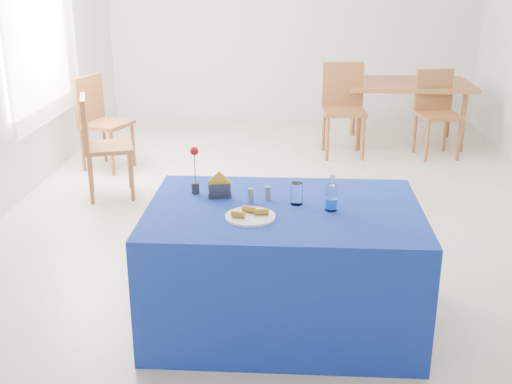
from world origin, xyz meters
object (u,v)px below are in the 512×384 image
(oak_table, at_px, (408,88))
(chair_bg_left, at_px, (343,102))
(plate, at_px, (250,217))
(chair_win_a, at_px, (98,140))
(chair_win_b, at_px, (99,116))
(blue_table, at_px, (283,266))
(chair_bg_right, at_px, (436,107))
(water_bottle, at_px, (331,198))

(oak_table, bearing_deg, chair_bg_left, -148.22)
(plate, bearing_deg, oak_table, 70.32)
(chair_win_a, xyz_separation_m, chair_win_b, (-0.26, 0.91, 0.01))
(blue_table, height_order, oak_table, blue_table)
(chair_bg_right, bearing_deg, chair_win_b, 179.84)
(blue_table, relative_size, water_bottle, 7.44)
(plate, xyz_separation_m, water_bottle, (0.45, 0.15, 0.06))
(blue_table, distance_m, oak_table, 4.51)
(chair_bg_right, xyz_separation_m, chair_win_b, (-3.68, -0.72, 0.01))
(plate, xyz_separation_m, chair_bg_right, (1.84, 3.97, -0.21))
(water_bottle, height_order, chair_bg_right, water_bottle)
(plate, distance_m, chair_bg_right, 4.38)
(water_bottle, bearing_deg, blue_table, 174.74)
(chair_win_a, relative_size, chair_win_b, 0.98)
(chair_bg_left, bearing_deg, chair_win_b, -168.63)
(water_bottle, relative_size, chair_bg_left, 0.21)
(plate, bearing_deg, chair_win_a, 123.97)
(plate, bearing_deg, water_bottle, 18.49)
(blue_table, height_order, chair_win_a, chair_win_a)
(blue_table, relative_size, chair_win_b, 1.62)
(oak_table, height_order, chair_bg_right, chair_bg_right)
(oak_table, bearing_deg, chair_win_a, -146.20)
(plate, relative_size, water_bottle, 1.32)
(blue_table, bearing_deg, water_bottle, -5.26)
(chair_bg_left, bearing_deg, chair_bg_right, -3.11)
(chair_bg_right, height_order, chair_win_b, chair_win_b)
(water_bottle, distance_m, chair_bg_right, 4.07)
(oak_table, bearing_deg, chair_bg_right, -62.75)
(water_bottle, xyz_separation_m, chair_bg_left, (0.34, 3.80, -0.23))
(chair_bg_left, xyz_separation_m, chair_win_b, (-2.63, -0.71, -0.03))
(plate, relative_size, chair_bg_right, 0.29)
(oak_table, relative_size, chair_bg_left, 1.43)
(plate, distance_m, blue_table, 0.46)
(water_bottle, relative_size, chair_win_a, 0.22)
(plate, height_order, chair_win_b, chair_win_b)
(chair_bg_right, bearing_deg, oak_table, 106.01)
(blue_table, height_order, water_bottle, water_bottle)
(water_bottle, bearing_deg, chair_win_a, 132.90)
(chair_win_b, bearing_deg, oak_table, -50.10)
(chair_win_a, bearing_deg, plate, -163.12)
(water_bottle, relative_size, oak_table, 0.14)
(oak_table, xyz_separation_m, chair_bg_right, (0.25, -0.48, -0.12))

